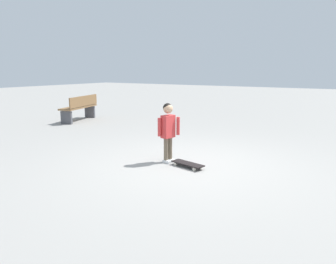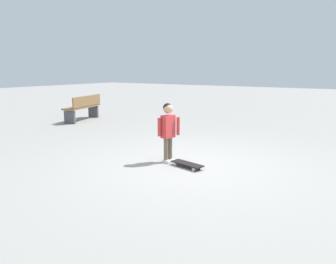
% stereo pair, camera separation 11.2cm
% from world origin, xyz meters
% --- Properties ---
extents(ground_plane, '(50.00, 50.00, 0.00)m').
position_xyz_m(ground_plane, '(0.00, 0.00, 0.00)').
color(ground_plane, gray).
extents(child_person, '(0.33, 0.28, 1.06)m').
position_xyz_m(child_person, '(-0.03, 0.45, 0.66)').
color(child_person, brown).
rests_on(child_person, ground).
extents(skateboard, '(0.32, 0.63, 0.07)m').
position_xyz_m(skateboard, '(-0.11, 0.00, 0.06)').
color(skateboard, black).
rests_on(skateboard, ground).
extents(street_bench, '(1.66, 0.86, 0.80)m').
position_xyz_m(street_bench, '(2.48, 5.35, 0.42)').
color(street_bench, brown).
rests_on(street_bench, ground).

